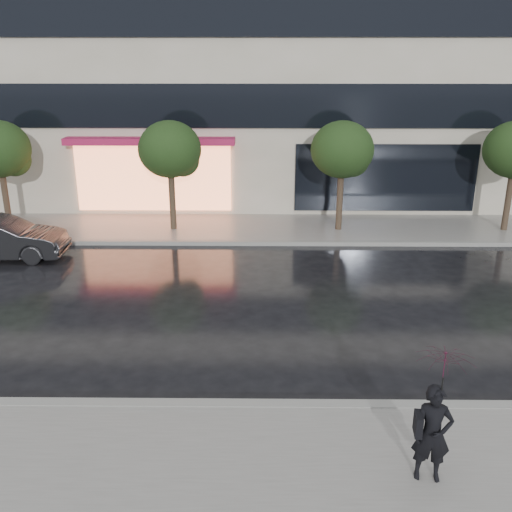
{
  "coord_description": "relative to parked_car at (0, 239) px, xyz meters",
  "views": [
    {
      "loc": [
        0.22,
        -9.89,
        6.15
      ],
      "look_at": [
        0.07,
        3.44,
        1.4
      ],
      "focal_mm": 40.0,
      "sensor_mm": 36.0,
      "label": 1
    }
  ],
  "objects": [
    {
      "name": "tree_far_west",
      "position": [
        -0.93,
        2.98,
        2.26
      ],
      "size": [
        2.2,
        2.2,
        3.99
      ],
      "color": "#33261C",
      "rests_on": "ground"
    },
    {
      "name": "sidewalk_far",
      "position": [
        8.01,
        3.2,
        -0.6
      ],
      "size": [
        60.0,
        3.5,
        0.12
      ],
      "primitive_type": "cube",
      "color": "slate",
      "rests_on": "ground"
    },
    {
      "name": "tree_mid_east",
      "position": [
        11.07,
        2.98,
        2.26
      ],
      "size": [
        2.2,
        2.2,
        3.99
      ],
      "color": "#33261C",
      "rests_on": "ground"
    },
    {
      "name": "ground",
      "position": [
        8.01,
        -7.05,
        -0.66
      ],
      "size": [
        120.0,
        120.0,
        0.0
      ],
      "primitive_type": "plane",
      "color": "black",
      "rests_on": "ground"
    },
    {
      "name": "parked_car",
      "position": [
        0.0,
        0.0,
        0.0
      ],
      "size": [
        4.08,
        1.55,
        1.33
      ],
      "primitive_type": "imported",
      "rotation": [
        0.0,
        0.0,
        1.61
      ],
      "color": "black",
      "rests_on": "ground"
    },
    {
      "name": "curb_near",
      "position": [
        8.01,
        -8.05,
        -0.59
      ],
      "size": [
        60.0,
        0.25,
        0.14
      ],
      "primitive_type": "cube",
      "color": "gray",
      "rests_on": "ground"
    },
    {
      "name": "tree_mid_west",
      "position": [
        5.07,
        2.98,
        2.26
      ],
      "size": [
        2.2,
        2.2,
        3.99
      ],
      "color": "#33261C",
      "rests_on": "ground"
    },
    {
      "name": "sidewalk_near",
      "position": [
        8.01,
        -10.3,
        -0.6
      ],
      "size": [
        60.0,
        4.5,
        0.12
      ],
      "primitive_type": "cube",
      "color": "slate",
      "rests_on": "ground"
    },
    {
      "name": "curb_far",
      "position": [
        8.01,
        1.45,
        -0.59
      ],
      "size": [
        60.0,
        0.25,
        0.14
      ],
      "primitive_type": "cube",
      "color": "gray",
      "rests_on": "ground"
    },
    {
      "name": "pedestrian_with_umbrella",
      "position": [
        10.76,
        -9.94,
        0.85
      ],
      "size": [
        0.92,
        0.94,
        2.16
      ],
      "rotation": [
        0.0,
        0.0,
        -0.12
      ],
      "color": "black",
      "rests_on": "sidewalk_near"
    }
  ]
}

